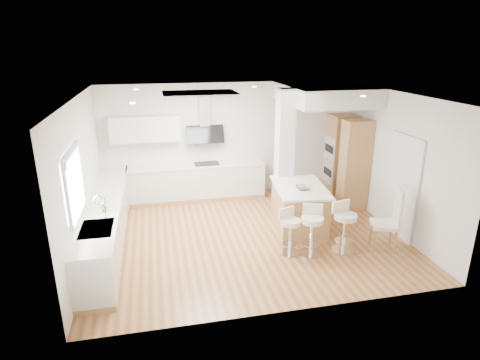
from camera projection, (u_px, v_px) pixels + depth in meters
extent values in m
plane|color=#AB713F|center=(247.00, 235.00, 8.12)|extent=(6.00, 6.00, 0.00)
cube|color=silver|center=(247.00, 235.00, 8.12)|extent=(6.00, 5.00, 0.02)
cube|color=silver|center=(225.00, 140.00, 9.98)|extent=(6.00, 0.04, 2.80)
cube|color=silver|center=(82.00, 180.00, 7.07)|extent=(0.04, 5.00, 2.80)
cube|color=silver|center=(389.00, 160.00, 8.27)|extent=(0.04, 5.00, 2.80)
cube|color=silver|center=(200.00, 94.00, 7.62)|extent=(1.40, 0.95, 0.05)
cube|color=white|center=(200.00, 94.00, 7.62)|extent=(1.25, 0.80, 0.03)
cylinder|color=white|center=(136.00, 90.00, 8.20)|extent=(0.10, 0.10, 0.02)
cylinder|color=white|center=(133.00, 103.00, 6.36)|extent=(0.10, 0.10, 0.02)
cylinder|color=white|center=(254.00, 87.00, 8.71)|extent=(0.10, 0.10, 0.02)
cylinder|color=white|center=(328.00, 88.00, 8.54)|extent=(0.10, 0.10, 0.02)
cylinder|color=white|center=(363.00, 96.00, 7.16)|extent=(0.10, 0.10, 0.02)
cube|color=white|center=(74.00, 183.00, 6.16)|extent=(0.03, 1.15, 0.95)
cube|color=silver|center=(70.00, 151.00, 6.00)|extent=(0.04, 1.28, 0.06)
cube|color=silver|center=(79.00, 213.00, 6.33)|extent=(0.04, 1.28, 0.06)
cube|color=silver|center=(67.00, 197.00, 5.60)|extent=(0.04, 0.06, 0.95)
cube|color=silver|center=(81.00, 171.00, 6.73)|extent=(0.04, 0.06, 0.95)
cube|color=#B8BCC0|center=(72.00, 156.00, 6.03)|extent=(0.03, 1.18, 0.14)
cube|color=#4A423A|center=(403.00, 188.00, 7.84)|extent=(0.02, 0.90, 2.00)
cube|color=silver|center=(402.00, 188.00, 7.84)|extent=(0.05, 1.00, 2.10)
cube|color=#B3824C|center=(109.00, 240.00, 7.79)|extent=(0.60, 4.50, 0.10)
cube|color=beige|center=(107.00, 220.00, 7.65)|extent=(0.60, 4.50, 0.76)
cube|color=#F0E8CC|center=(105.00, 201.00, 7.53)|extent=(0.63, 4.50, 0.04)
cube|color=#B7B7BC|center=(96.00, 229.00, 6.37)|extent=(0.50, 0.75, 0.02)
cube|color=#B7B7BC|center=(95.00, 237.00, 6.22)|extent=(0.40, 0.34, 0.10)
cube|color=#B7B7BC|center=(98.00, 227.00, 6.55)|extent=(0.40, 0.34, 0.10)
cylinder|color=silver|center=(105.00, 210.00, 6.61)|extent=(0.02, 0.02, 0.36)
torus|color=silver|center=(99.00, 200.00, 6.53)|extent=(0.18, 0.02, 0.18)
imported|color=#499149|center=(103.00, 203.00, 6.92)|extent=(0.17, 0.12, 0.33)
cube|color=#B3824C|center=(198.00, 197.00, 9.99)|extent=(3.30, 0.60, 0.10)
cube|color=beige|center=(197.00, 181.00, 9.85)|extent=(3.30, 0.60, 0.76)
cube|color=#F0E8CC|center=(197.00, 165.00, 9.72)|extent=(3.33, 0.63, 0.04)
cube|color=black|center=(207.00, 164.00, 9.76)|extent=(0.60, 0.40, 0.01)
cube|color=beige|center=(145.00, 129.00, 9.31)|extent=(1.60, 0.34, 0.60)
cube|color=#B7B7BC|center=(204.00, 111.00, 9.54)|extent=(0.25, 0.18, 0.70)
cube|color=black|center=(205.00, 134.00, 9.65)|extent=(0.90, 0.26, 0.44)
cube|color=silver|center=(284.00, 153.00, 8.76)|extent=(0.35, 0.35, 2.80)
cube|color=silver|center=(324.00, 94.00, 8.99)|extent=(1.78, 2.20, 0.40)
cube|color=#B3824C|center=(341.00, 158.00, 9.70)|extent=(0.62, 0.62, 2.10)
cube|color=#B3824C|center=(355.00, 166.00, 9.06)|extent=(0.62, 0.40, 2.10)
cube|color=#B7B7BC|center=(330.00, 149.00, 9.56)|extent=(0.02, 0.55, 0.55)
cube|color=#B7B7BC|center=(328.00, 172.00, 9.75)|extent=(0.02, 0.55, 0.55)
cube|color=black|center=(329.00, 149.00, 9.56)|extent=(0.01, 0.45, 0.18)
cube|color=black|center=(327.00, 172.00, 9.75)|extent=(0.01, 0.45, 0.18)
cube|color=#B3824C|center=(299.00, 208.00, 8.31)|extent=(1.09, 1.54, 0.88)
cube|color=#F0E8CC|center=(300.00, 187.00, 8.16)|extent=(1.18, 1.63, 0.04)
imported|color=slate|center=(302.00, 188.00, 8.00)|extent=(0.30, 0.30, 0.07)
sphere|color=orange|center=(304.00, 187.00, 8.00)|extent=(0.08, 0.08, 0.07)
sphere|color=orange|center=(300.00, 187.00, 8.01)|extent=(0.08, 0.08, 0.07)
sphere|color=olive|center=(302.00, 188.00, 7.96)|extent=(0.08, 0.08, 0.07)
cylinder|color=silver|center=(289.00, 253.00, 7.41)|extent=(0.49, 0.49, 0.03)
cylinder|color=silver|center=(290.00, 238.00, 7.31)|extent=(0.08, 0.08, 0.57)
cylinder|color=silver|center=(290.00, 244.00, 7.35)|extent=(0.38, 0.38, 0.01)
cylinder|color=beige|center=(291.00, 222.00, 7.21)|extent=(0.47, 0.47, 0.09)
cube|color=beige|center=(286.00, 213.00, 7.28)|extent=(0.33, 0.15, 0.19)
cylinder|color=silver|center=(310.00, 253.00, 7.39)|extent=(0.54, 0.54, 0.03)
cylinder|color=silver|center=(311.00, 238.00, 7.28)|extent=(0.09, 0.09, 0.62)
cylinder|color=silver|center=(311.00, 244.00, 7.32)|extent=(0.42, 0.42, 0.01)
cylinder|color=beige|center=(312.00, 220.00, 7.17)|extent=(0.52, 0.52, 0.10)
cube|color=beige|center=(313.00, 209.00, 7.26)|extent=(0.36, 0.17, 0.21)
cylinder|color=silver|center=(342.00, 250.00, 7.49)|extent=(0.52, 0.52, 0.03)
cylinder|color=silver|center=(344.00, 235.00, 7.38)|extent=(0.08, 0.08, 0.63)
cylinder|color=silver|center=(343.00, 241.00, 7.43)|extent=(0.40, 0.40, 0.01)
cylinder|color=beige|center=(346.00, 217.00, 7.27)|extent=(0.49, 0.49, 0.10)
cube|color=beige|center=(341.00, 206.00, 7.35)|extent=(0.37, 0.13, 0.21)
cube|color=beige|center=(384.00, 225.00, 7.45)|extent=(0.59, 0.59, 0.06)
cube|color=beige|center=(398.00, 208.00, 7.31)|extent=(0.19, 0.43, 0.75)
cylinder|color=#B3824C|center=(375.00, 241.00, 7.38)|extent=(0.05, 0.05, 0.46)
cylinder|color=#B3824C|center=(371.00, 232.00, 7.73)|extent=(0.05, 0.05, 0.46)
cylinder|color=#B3824C|center=(396.00, 242.00, 7.34)|extent=(0.05, 0.05, 0.46)
cylinder|color=#B3824C|center=(391.00, 233.00, 7.69)|extent=(0.05, 0.05, 0.46)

